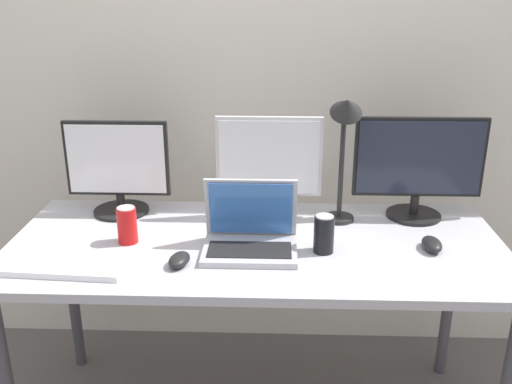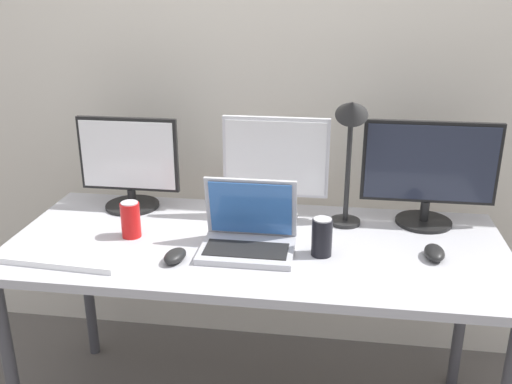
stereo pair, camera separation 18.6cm
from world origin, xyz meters
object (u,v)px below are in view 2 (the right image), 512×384
Objects in this scene: keyboard_main at (62,256)px; mouse_by_laptop at (175,256)px; mouse_by_keyboard at (434,253)px; soda_can_by_laptop at (131,220)px; monitor_left at (129,163)px; monitor_center at (276,165)px; monitor_right at (429,171)px; soda_can_near_keyboard at (322,237)px; desk_lamp at (350,136)px; laptop_silver at (248,234)px; work_desk at (256,259)px.

keyboard_main is 0.36m from mouse_by_laptop.
soda_can_by_laptop is at bearing 178.71° from mouse_by_keyboard.
mouse_by_laptop is (0.29, -0.42, -0.16)m from monitor_left.
monitor_center reaches higher than mouse_by_keyboard.
monitor_right is 1.27m from keyboard_main.
soda_can_near_keyboard is 0.26× the size of desk_lamp.
mouse_by_laptop is at bearing -55.35° from monitor_left.
soda_can_by_laptop is at bearing -166.59° from desk_lamp.
monitor_right is 0.93m from mouse_by_laptop.
monitor_left is 0.78× the size of desk_lamp.
monitor_right is at bearing 26.46° from laptop_silver.
monitor_right reaches higher than soda_can_by_laptop.
work_desk is 13.27× the size of soda_can_by_laptop.
soda_can_by_laptop reaches higher than work_desk.
monitor_center is (0.04, 0.23, 0.27)m from work_desk.
monitor_center is at bearing -1.70° from monitor_left.
laptop_silver is at bearing -101.04° from monitor_center.
mouse_by_laptop is at bearing -166.31° from soda_can_near_keyboard.
mouse_by_laptop is at bearing -152.87° from monitor_right.
monitor_center reaches higher than soda_can_by_laptop.
work_desk is 0.52m from desk_lamp.
laptop_silver reaches higher than work_desk.
mouse_by_laptop reaches higher than work_desk.
laptop_silver reaches higher than soda_can_by_laptop.
desk_lamp reaches higher than monitor_center.
monitor_left is 1.26× the size of laptop_silver.
soda_can_near_keyboard is at bearing -22.64° from monitor_left.
soda_can_near_keyboard is (0.24, -0.01, 0.01)m from laptop_silver.
monitor_center is at bearing 153.65° from mouse_by_keyboard.
desk_lamp is (0.26, -0.07, 0.13)m from monitor_center.
monitor_right is at bearing 1.32° from monitor_center.
mouse_by_keyboard is 1.01m from soda_can_by_laptop.
monitor_center is at bearing 164.79° from desk_lamp.
mouse_by_keyboard is 0.87× the size of soda_can_by_laptop.
monitor_right is 0.49m from soda_can_near_keyboard.
keyboard_main is 1.18m from mouse_by_keyboard.
monitor_left is 1.00× the size of monitor_center.
keyboard_main is 0.26m from soda_can_by_laptop.
mouse_by_keyboard reaches higher than keyboard_main.
keyboard_main reaches higher than work_desk.
work_desk is 0.13m from laptop_silver.
monitor_right is (0.54, 0.01, -0.00)m from monitor_center.
mouse_by_keyboard is at bearing -14.45° from monitor_left.
monitor_right is 4.70× the size of mouse_by_laptop.
mouse_by_keyboard is (-0.00, -0.28, -0.18)m from monitor_right.
monitor_right is 4.30× the size of mouse_by_keyboard.
mouse_by_keyboard reaches higher than mouse_by_laptop.
desk_lamp is at bearing -15.21° from monitor_center.
soda_can_near_keyboard is (0.18, -0.29, -0.14)m from monitor_center.
mouse_by_laptop is at bearing -147.82° from desk_lamp.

